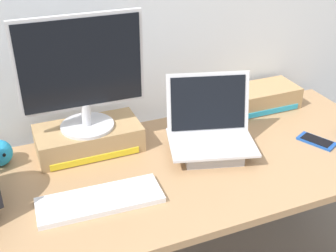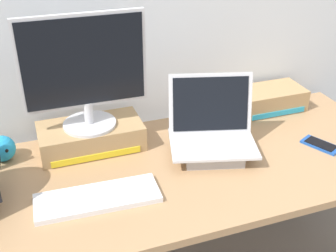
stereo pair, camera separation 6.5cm
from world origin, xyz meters
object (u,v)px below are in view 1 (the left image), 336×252
Objects in this scene: toner_box_cyan at (263,97)px; cell_phone at (317,141)px; desktop_monitor at (82,73)px; open_laptop at (210,139)px; toner_box_yellow at (89,138)px; external_keyboard at (100,200)px.

cell_phone is at bearing -86.12° from toner_box_cyan.
desktop_monitor is 0.98m from cell_phone.
desktop_monitor is 0.90m from toner_box_cyan.
desktop_monitor reaches higher than toner_box_cyan.
open_laptop is at bearing -147.56° from toner_box_cyan.
toner_box_yellow is 0.86m from toner_box_cyan.
external_keyboard is at bearing -155.72° from toner_box_cyan.
external_keyboard is at bearing -147.90° from open_laptop.
desktop_monitor is 0.55m from open_laptop.
cell_phone is (0.44, -0.10, -0.05)m from open_laptop.
desktop_monitor reaches higher than external_keyboard.
toner_box_yellow reaches higher than external_keyboard.
external_keyboard is 0.99m from toner_box_cyan.
external_keyboard is (-0.05, -0.34, -0.04)m from toner_box_yellow.
desktop_monitor is at bearing 134.98° from cell_phone.
toner_box_yellow is 0.28m from desktop_monitor.
desktop_monitor is at bearing 84.99° from external_keyboard.
cell_phone is 0.52× the size of toner_box_cyan.
cell_phone is (0.88, -0.31, -0.05)m from toner_box_yellow.
external_keyboard is (-0.05, -0.34, -0.32)m from desktop_monitor.
toner_box_yellow is 0.96× the size of external_keyboard.
cell_phone is 0.37m from toner_box_cyan.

